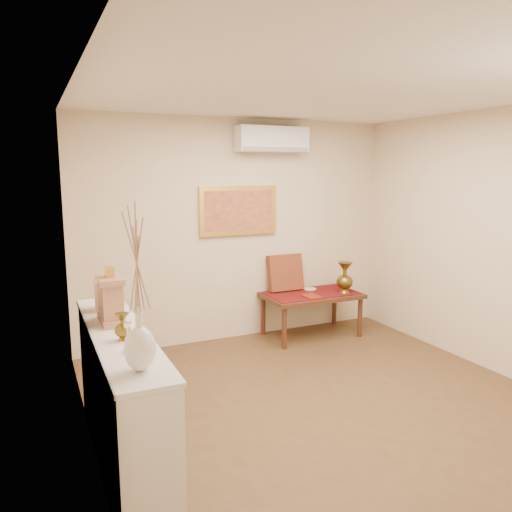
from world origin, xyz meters
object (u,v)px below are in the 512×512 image
white_vase (137,290)px  brass_urn_tall (345,274)px  display_ledge (121,398)px  mantel_clock (111,299)px  low_table (312,299)px  wooden_chest (106,294)px

white_vase → brass_urn_tall: size_ratio=1.94×
display_ledge → mantel_clock: mantel_clock is taller
white_vase → low_table: white_vase is taller
display_ledge → wooden_chest: bearing=89.0°
white_vase → display_ledge: white_vase is taller
white_vase → wooden_chest: bearing=89.5°
mantel_clock → low_table: mantel_clock is taller
mantel_clock → low_table: (2.68, 1.64, -0.67)m
display_ledge → low_table: (2.67, 1.88, -0.01)m
brass_urn_tall → wooden_chest: (-3.06, -1.12, 0.31)m
low_table → mantel_clock: bearing=-148.6°
white_vase → mantel_clock: size_ratio=2.24×
wooden_chest → low_table: wooden_chest is taller
display_ledge → low_table: display_ledge is taller
wooden_chest → low_table: (2.66, 1.27, -0.62)m
mantel_clock → brass_urn_tall: bearing=25.9°
mantel_clock → wooden_chest: 0.37m
display_ledge → mantel_clock: (-0.00, 0.24, 0.66)m
brass_urn_tall → mantel_clock: 3.43m
brass_urn_tall → display_ledge: (-3.07, -1.73, -0.30)m
mantel_clock → low_table: bearing=31.4°
display_ledge → wooden_chest: wooden_chest is taller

